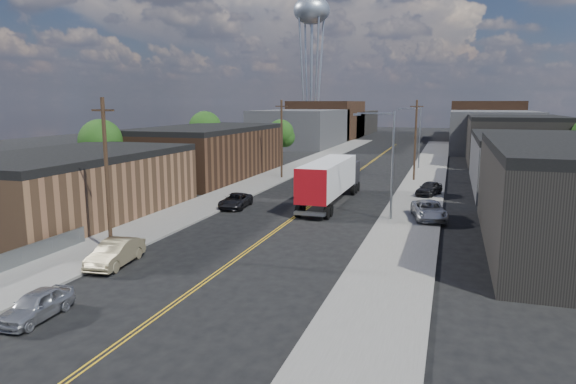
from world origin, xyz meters
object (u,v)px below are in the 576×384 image
Objects in this scene: semi_truck at (332,178)px; car_left_a at (36,305)px; car_right_lot_c at (429,188)px; car_right_lot_a at (429,210)px; water_tower at (312,16)px; car_left_b at (115,253)px; car_left_c at (235,201)px.

car_left_a is at bearing -101.86° from semi_truck.
car_right_lot_a is at bearing -69.67° from car_right_lot_c.
semi_truck is 4.22× the size of car_left_a.
water_tower is 2.25× the size of semi_truck.
car_left_b is at bearing -101.95° from car_right_lot_c.
water_tower is 7.88× the size of car_left_b.
car_left_a is at bearing -133.18° from car_right_lot_a.
car_right_lot_c reaches higher than car_left_a.
semi_truck is at bearing 75.23° from car_left_a.
semi_truck is 9.63m from car_left_c.
semi_truck reaches higher than car_right_lot_a.
car_left_a is 30.27m from car_right_lot_a.
car_left_c is (-1.40, 25.71, 0.00)m from car_left_a.
car_left_b is (-1.40, 7.71, 0.11)m from car_left_a.
car_left_b reaches higher than car_left_a.
car_right_lot_a is at bearing 55.41° from car_left_a.
water_tower is 7.74× the size of car_left_c.
water_tower is 95.04m from car_right_lot_a.
car_left_a is at bearing -94.76° from car_right_lot_c.
car_left_b is 18.00m from car_left_c.
car_left_c reaches higher than car_left_a.
car_right_lot_a reaches higher than car_left_c.
car_right_lot_c reaches higher than car_left_b.
water_tower is 107.42m from car_left_b.
semi_truck is 24.48m from car_left_b.
semi_truck is (23.59, -78.93, -28.20)m from water_tower.
water_tower reaches higher than semi_truck.
water_tower is at bearing 91.91° from car_left_b.
car_right_lot_c is at bearing 29.35° from car_left_c.
car_left_c is at bearing 83.21° from car_left_b.
car_right_lot_c is at bearing 53.40° from car_left_b.
car_left_c is (-7.99, -5.07, -1.78)m from semi_truck.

